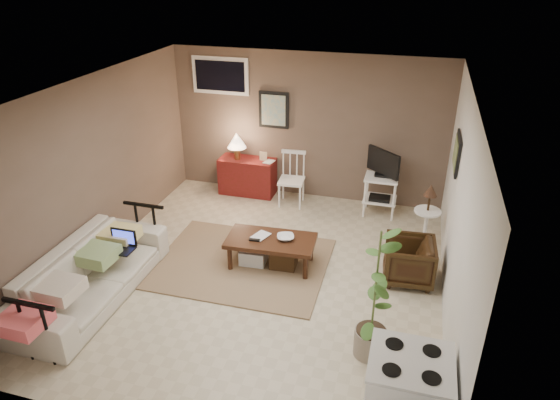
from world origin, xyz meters
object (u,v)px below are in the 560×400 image
(sofa, at_px, (90,266))
(potted_plant, at_px, (375,291))
(armchair, at_px, (409,259))
(red_console, at_px, (247,173))
(spindle_chair, at_px, (292,181))
(stove, at_px, (406,400))
(coffee_table, at_px, (270,250))
(tv_stand, at_px, (381,181))
(side_table, at_px, (428,209))

(sofa, xyz_separation_m, potted_plant, (3.31, -0.07, 0.36))
(armchair, bearing_deg, potted_plant, -16.08)
(red_console, height_order, spindle_chair, red_console)
(red_console, distance_m, stove, 5.12)
(coffee_table, xyz_separation_m, red_console, (-1.04, 2.04, 0.13))
(red_console, relative_size, armchair, 1.75)
(coffee_table, height_order, tv_stand, tv_stand)
(sofa, bearing_deg, coffee_table, -56.88)
(coffee_table, bearing_deg, armchair, 5.22)
(sofa, distance_m, stove, 3.82)
(sofa, bearing_deg, red_console, -14.13)
(sofa, height_order, stove, stove)
(side_table, bearing_deg, stove, -91.90)
(spindle_chair, height_order, armchair, spindle_chair)
(coffee_table, relative_size, sofa, 0.53)
(red_console, height_order, stove, red_console)
(sofa, relative_size, spindle_chair, 2.52)
(armchair, distance_m, stove, 2.37)
(potted_plant, bearing_deg, spindle_chair, 117.74)
(side_table, bearing_deg, spindle_chair, 158.82)
(coffee_table, distance_m, spindle_chair, 1.87)
(coffee_table, bearing_deg, spindle_chair, 95.98)
(sofa, relative_size, stove, 2.54)
(red_console, xyz_separation_m, armchair, (2.79, -1.88, -0.07))
(tv_stand, xyz_separation_m, side_table, (0.70, -0.84, 0.03))
(sofa, distance_m, spindle_chair, 3.48)
(spindle_chair, bearing_deg, potted_plant, -62.26)
(red_console, relative_size, side_table, 1.12)
(tv_stand, height_order, side_table, tv_stand)
(spindle_chair, xyz_separation_m, tv_stand, (1.43, 0.01, 0.16))
(red_console, height_order, side_table, red_console)
(coffee_table, height_order, armchair, armchair)
(stove, bearing_deg, spindle_chair, 116.53)
(red_console, distance_m, spindle_chair, 0.86)
(spindle_chair, bearing_deg, sofa, -118.45)
(red_console, xyz_separation_m, side_table, (2.97, -1.01, 0.23))
(coffee_table, relative_size, stove, 1.36)
(tv_stand, bearing_deg, stove, -81.65)
(sofa, xyz_separation_m, armchair, (3.61, 1.37, -0.12))
(armchair, bearing_deg, sofa, -73.37)
(armchair, bearing_deg, spindle_chair, -135.07)
(tv_stand, xyz_separation_m, armchair, (0.52, -1.71, -0.26))
(sofa, bearing_deg, stove, -105.09)
(coffee_table, bearing_deg, tv_stand, 56.52)
(side_table, bearing_deg, red_console, 161.18)
(coffee_table, distance_m, armchair, 1.77)
(sofa, distance_m, tv_stand, 4.36)
(spindle_chair, distance_m, armchair, 2.59)
(spindle_chair, bearing_deg, armchair, -40.93)
(armchair, xyz_separation_m, stove, (0.07, -2.36, 0.12))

